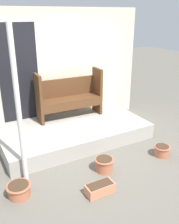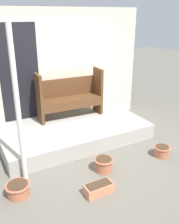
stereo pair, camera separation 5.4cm
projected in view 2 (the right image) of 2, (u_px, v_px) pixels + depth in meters
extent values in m
plane|color=#666056|center=(91.00, 156.00, 4.65)|extent=(24.00, 24.00, 0.00)
cube|color=#A8A399|center=(74.00, 131.00, 5.26)|extent=(2.99, 1.62, 0.31)
cube|color=beige|center=(56.00, 70.00, 5.52)|extent=(4.19, 0.06, 2.60)
cube|color=black|center=(20.00, 74.00, 5.12)|extent=(0.80, 0.02, 2.00)
cylinder|color=silver|center=(18.00, 109.00, 3.57)|extent=(0.08, 0.08, 2.38)
cube|color=#54331C|center=(39.00, 99.00, 5.15)|extent=(0.08, 0.40, 1.03)
cube|color=#54331C|center=(98.00, 91.00, 5.70)|extent=(0.08, 0.40, 1.03)
cube|color=#54331C|center=(70.00, 99.00, 5.46)|extent=(1.32, 0.45, 0.04)
cube|color=#54331C|center=(74.00, 106.00, 5.34)|extent=(1.31, 0.08, 0.16)
cube|color=#54331C|center=(67.00, 87.00, 5.53)|extent=(1.31, 0.09, 0.41)
cylinder|color=#B76647|center=(18.00, 190.00, 3.61)|extent=(0.32, 0.32, 0.19)
torus|color=#B76647|center=(17.00, 185.00, 3.58)|extent=(0.36, 0.36, 0.02)
cylinder|color=#422D1E|center=(17.00, 184.00, 3.58)|extent=(0.29, 0.29, 0.01)
cylinder|color=#B76647|center=(104.00, 165.00, 4.18)|extent=(0.29, 0.29, 0.22)
torus|color=#B76647|center=(104.00, 160.00, 4.15)|extent=(0.33, 0.33, 0.02)
cylinder|color=#422D1E|center=(104.00, 159.00, 4.14)|extent=(0.27, 0.27, 0.01)
cylinder|color=#B76647|center=(162.00, 151.00, 4.61)|extent=(0.26, 0.26, 0.19)
torus|color=#B76647|center=(162.00, 147.00, 4.58)|extent=(0.30, 0.30, 0.02)
cylinder|color=#422D1E|center=(162.00, 147.00, 4.57)|extent=(0.24, 0.24, 0.01)
cube|color=tan|center=(99.00, 189.00, 3.66)|extent=(0.43, 0.20, 0.16)
cube|color=#422D1E|center=(99.00, 184.00, 3.62)|extent=(0.37, 0.17, 0.01)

